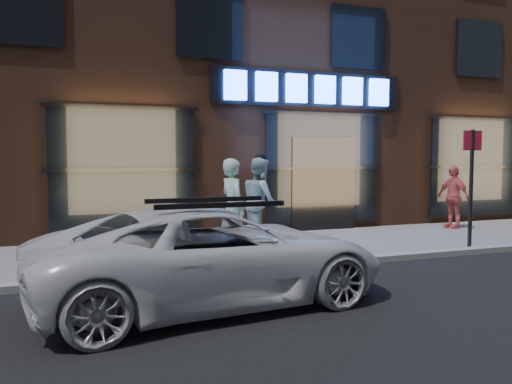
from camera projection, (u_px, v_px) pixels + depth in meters
The scene contains 8 objects.
ground at pixel (421, 258), 9.31m from camera, with size 90.00×90.00×0.00m, color slate.
curb at pixel (421, 255), 9.30m from camera, with size 60.00×0.25×0.12m, color gray.
storefront_building at pixel (267, 58), 16.44m from camera, with size 30.20×8.28×10.30m.
man_bowtie at pixel (233, 207), 9.53m from camera, with size 0.68×0.45×1.86m, color #B4EDD1.
man_cap at pixel (260, 201), 10.72m from camera, with size 0.91×0.71×1.88m, color silver.
passerby at pixel (453, 197), 13.25m from camera, with size 0.97×0.41×1.66m, color #ED6361.
white_suv at pixel (213, 255), 6.37m from camera, with size 2.10×4.54×1.26m, color silver.
sign_post at pixel (471, 179), 9.77m from camera, with size 0.39×0.09×2.42m.
Camera 1 is at (-6.04, -7.59, 1.88)m, focal length 35.00 mm.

